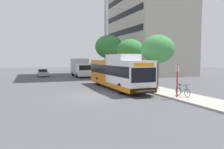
% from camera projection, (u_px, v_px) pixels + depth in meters
% --- Properties ---
extents(ground_plane, '(120.00, 120.00, 0.00)m').
position_uv_depth(ground_plane, '(73.00, 85.00, 25.62)').
color(ground_plane, '#4C4C51').
extents(sidewalk_curb, '(3.00, 56.00, 0.14)m').
position_uv_depth(sidewalk_curb, '(132.00, 84.00, 26.30)').
color(sidewalk_curb, '#A8A399').
rests_on(sidewalk_curb, ground).
extents(transit_bus, '(2.58, 12.25, 3.65)m').
position_uv_depth(transit_bus, '(117.00, 73.00, 22.78)').
color(transit_bus, white).
rests_on(transit_bus, ground).
extents(bus_stop_sign_pole, '(0.10, 0.36, 2.60)m').
position_uv_depth(bus_stop_sign_pole, '(177.00, 78.00, 16.75)').
color(bus_stop_sign_pole, red).
rests_on(bus_stop_sign_pole, sidewalk_curb).
extents(bicycle_parked, '(0.52, 1.76, 1.02)m').
position_uv_depth(bicycle_parked, '(183.00, 91.00, 17.26)').
color(bicycle_parked, black).
rests_on(bicycle_parked, sidewalk_curb).
extents(street_tree_near_stop, '(3.48, 3.48, 5.55)m').
position_uv_depth(street_tree_near_stop, '(158.00, 49.00, 22.20)').
color(street_tree_near_stop, '#4C3823').
rests_on(street_tree_near_stop, sidewalk_curb).
extents(street_tree_mid_block, '(3.70, 3.70, 5.76)m').
position_uv_depth(street_tree_mid_block, '(130.00, 51.00, 28.91)').
color(street_tree_mid_block, '#4C3823').
rests_on(street_tree_mid_block, sidewalk_curb).
extents(street_tree_far_block, '(4.63, 4.63, 7.07)m').
position_uv_depth(street_tree_far_block, '(109.00, 47.00, 35.62)').
color(street_tree_far_block, '#4C3823').
rests_on(street_tree_far_block, sidewalk_curb).
extents(parked_car_far_lane, '(1.80, 4.50, 1.33)m').
position_uv_depth(parked_car_far_lane, '(43.00, 73.00, 38.73)').
color(parked_car_far_lane, '#93999E').
rests_on(parked_car_far_lane, ground).
extents(box_truck_background, '(2.32, 7.01, 3.25)m').
position_uv_depth(box_truck_background, '(80.00, 67.00, 38.04)').
color(box_truck_background, silver).
rests_on(box_truck_background, ground).
extents(lattice_comm_tower, '(1.10, 1.10, 34.00)m').
position_uv_depth(lattice_comm_tower, '(106.00, 29.00, 59.12)').
color(lattice_comm_tower, '#B7B7BC').
rests_on(lattice_comm_tower, ground).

